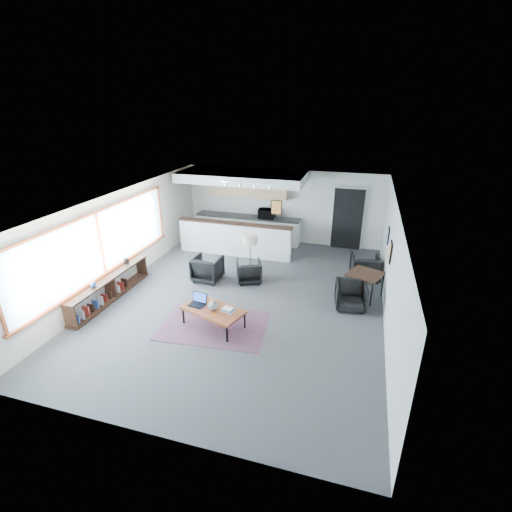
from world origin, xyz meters
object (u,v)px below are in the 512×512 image
(microwave, at_px, (267,213))
(floor_lamp, at_px, (250,241))
(ceramic_pot, at_px, (213,306))
(armchair_right, at_px, (249,270))
(book_stack, at_px, (228,310))
(dining_chair_near, at_px, (351,296))
(laptop, at_px, (198,301))
(armchair_left, at_px, (207,267))
(dining_table, at_px, (365,275))
(dining_chair_far, at_px, (365,268))
(coffee_table, at_px, (213,310))

(microwave, bearing_deg, floor_lamp, -88.19)
(ceramic_pot, relative_size, armchair_right, 0.33)
(book_stack, distance_m, floor_lamp, 2.52)
(floor_lamp, height_order, dining_chair_near, floor_lamp)
(ceramic_pot, xyz_separation_m, dining_chair_near, (2.93, 1.77, -0.25))
(laptop, height_order, floor_lamp, floor_lamp)
(armchair_left, distance_m, dining_chair_near, 4.05)
(dining_table, bearing_deg, ceramic_pot, -142.88)
(dining_table, height_order, dining_chair_far, dining_chair_far)
(book_stack, bearing_deg, dining_table, 39.65)
(coffee_table, distance_m, laptop, 0.44)
(book_stack, bearing_deg, armchair_left, 123.46)
(microwave, bearing_deg, ceramic_pot, -92.20)
(laptop, bearing_deg, dining_chair_far, 51.45)
(coffee_table, height_order, armchair_left, armchair_left)
(ceramic_pot, distance_m, dining_chair_far, 4.82)
(book_stack, relative_size, microwave, 0.54)
(armchair_left, relative_size, armchair_right, 1.14)
(book_stack, bearing_deg, floor_lamp, 95.34)
(coffee_table, relative_size, dining_chair_far, 2.27)
(armchair_left, bearing_deg, dining_chair_near, 175.36)
(floor_lamp, height_order, dining_table, floor_lamp)
(ceramic_pot, xyz_separation_m, book_stack, (0.34, 0.05, -0.07))
(laptop, xyz_separation_m, microwave, (0.18, 5.47, 0.60))
(laptop, relative_size, microwave, 0.69)
(coffee_table, xyz_separation_m, laptop, (-0.41, 0.11, 0.11))
(ceramic_pot, relative_size, armchair_left, 0.29)
(ceramic_pot, height_order, microwave, microwave)
(coffee_table, bearing_deg, ceramic_pot, -48.45)
(armchair_left, bearing_deg, floor_lamp, -167.63)
(book_stack, relative_size, armchair_right, 0.46)
(ceramic_pot, distance_m, armchair_right, 2.47)
(book_stack, distance_m, dining_chair_near, 3.12)
(dining_chair_far, height_order, microwave, microwave)
(microwave, bearing_deg, armchair_left, -108.59)
(armchair_left, height_order, dining_chair_far, armchair_left)
(armchair_right, relative_size, dining_chair_near, 1.07)
(laptop, xyz_separation_m, armchair_right, (0.51, 2.29, -0.19))
(coffee_table, xyz_separation_m, book_stack, (0.36, -0.00, 0.07))
(dining_table, bearing_deg, dining_chair_far, 90.00)
(dining_chair_near, bearing_deg, armchair_left, 165.55)
(ceramic_pot, height_order, dining_chair_far, dining_chair_far)
(armchair_right, relative_size, microwave, 1.17)
(armchair_left, relative_size, microwave, 1.34)
(coffee_table, relative_size, armchair_right, 2.27)
(dining_table, distance_m, dining_chair_far, 1.15)
(coffee_table, bearing_deg, dining_table, 54.35)
(floor_lamp, distance_m, dining_table, 3.18)
(ceramic_pot, distance_m, armchair_left, 2.47)
(coffee_table, distance_m, book_stack, 0.37)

